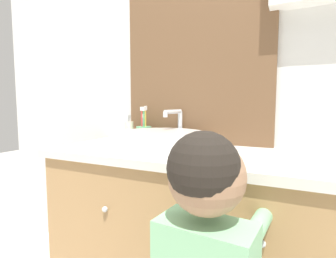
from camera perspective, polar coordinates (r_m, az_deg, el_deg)
The scene contains 5 objects.
wall_back at distance 1.44m, azimuth 11.86°, elevation 17.16°, with size 3.20×0.18×2.50m.
vanity_counter at distance 1.29m, azimuth 6.12°, elevation -22.22°, with size 1.36×0.53×0.78m.
sink_basin at distance 1.22m, azimuth -1.42°, elevation -2.32°, with size 0.40×0.44×0.18m.
toothbrush_holder at distance 1.48m, azimuth -5.28°, elevation -0.80°, with size 0.08×0.08×0.20m.
soap_dispenser at distance 1.52m, azimuth -8.44°, elevation -0.33°, with size 0.05×0.05×0.15m.
Camera 1 is at (0.38, -0.74, 0.99)m, focal length 28.00 mm.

